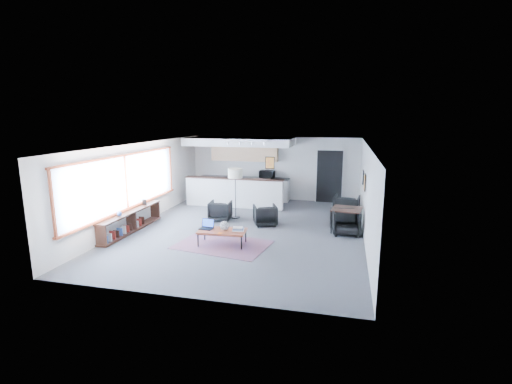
% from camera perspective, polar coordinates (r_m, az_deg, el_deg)
% --- Properties ---
extents(room, '(7.02, 9.02, 2.62)m').
position_cam_1_polar(room, '(11.16, -1.62, 0.59)').
color(room, '#4D4D4F').
rests_on(room, ground).
extents(window, '(0.10, 5.95, 1.66)m').
position_cam_1_polar(window, '(11.72, -19.40, 1.24)').
color(window, '#8CBFFF').
rests_on(window, room).
extents(console, '(0.35, 3.00, 0.80)m').
position_cam_1_polar(console, '(11.76, -18.75, -4.34)').
color(console, black).
rests_on(console, floor).
extents(kitchenette, '(4.20, 1.96, 2.60)m').
position_cam_1_polar(kitchenette, '(14.99, -2.35, 3.70)').
color(kitchenette, white).
rests_on(kitchenette, floor).
extents(doorway, '(1.10, 0.12, 2.15)m').
position_cam_1_polar(doorway, '(15.19, 11.23, 2.44)').
color(doorway, black).
rests_on(doorway, room).
extents(track_light, '(1.60, 0.07, 0.15)m').
position_cam_1_polar(track_light, '(13.26, -1.63, 7.68)').
color(track_light, silver).
rests_on(track_light, room).
extents(wall_art_lower, '(0.03, 0.38, 0.48)m').
position_cam_1_polar(wall_art_lower, '(11.15, 16.42, 1.41)').
color(wall_art_lower, black).
rests_on(wall_art_lower, room).
extents(wall_art_upper, '(0.03, 0.34, 0.44)m').
position_cam_1_polar(wall_art_upper, '(12.44, 16.14, 2.21)').
color(wall_art_upper, black).
rests_on(wall_art_upper, room).
extents(kilim_rug, '(2.65, 2.01, 0.01)m').
position_cam_1_polar(kilim_rug, '(10.19, -5.17, -8.06)').
color(kilim_rug, '#5F374A').
rests_on(kilim_rug, floor).
extents(coffee_table, '(1.32, 0.77, 0.42)m').
position_cam_1_polar(coffee_table, '(10.07, -5.21, -6.03)').
color(coffee_table, maroon).
rests_on(coffee_table, floor).
extents(laptop, '(0.38, 0.32, 0.25)m').
position_cam_1_polar(laptop, '(10.25, -7.52, -5.16)').
color(laptop, black).
rests_on(laptop, coffee_table).
extents(ceramic_pot, '(0.25, 0.25, 0.25)m').
position_cam_1_polar(ceramic_pot, '(10.01, -4.88, -5.19)').
color(ceramic_pot, gray).
rests_on(ceramic_pot, coffee_table).
extents(book_stack, '(0.35, 0.30, 0.10)m').
position_cam_1_polar(book_stack, '(9.98, -2.78, -5.71)').
color(book_stack, silver).
rests_on(book_stack, coffee_table).
extents(coaster, '(0.12, 0.12, 0.01)m').
position_cam_1_polar(coaster, '(9.81, -5.56, -6.32)').
color(coaster, '#E5590C').
rests_on(coaster, coffee_table).
extents(armchair_left, '(0.75, 0.71, 0.71)m').
position_cam_1_polar(armchair_left, '(12.47, -5.51, -2.73)').
color(armchair_left, black).
rests_on(armchair_left, floor).
extents(armchair_right, '(0.89, 0.87, 0.72)m').
position_cam_1_polar(armchair_right, '(11.86, 1.41, -3.41)').
color(armchair_right, black).
rests_on(armchair_right, floor).
extents(floor_lamp, '(0.55, 0.55, 1.71)m').
position_cam_1_polar(floor_lamp, '(12.49, -3.21, 2.61)').
color(floor_lamp, black).
rests_on(floor_lamp, floor).
extents(dining_table, '(0.96, 0.96, 0.72)m').
position_cam_1_polar(dining_table, '(11.45, 13.79, -2.79)').
color(dining_table, black).
rests_on(dining_table, floor).
extents(dining_chair_near, '(0.77, 0.74, 0.69)m').
position_cam_1_polar(dining_chair_near, '(11.27, 13.57, -4.62)').
color(dining_chair_near, black).
rests_on(dining_chair_near, floor).
extents(dining_chair_far, '(0.77, 0.74, 0.72)m').
position_cam_1_polar(dining_chair_far, '(13.08, 13.73, -2.31)').
color(dining_chair_far, black).
rests_on(dining_chair_far, floor).
extents(microwave, '(0.61, 0.37, 0.39)m').
position_cam_1_polar(microwave, '(15.21, 1.69, 2.86)').
color(microwave, black).
rests_on(microwave, kitchenette).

